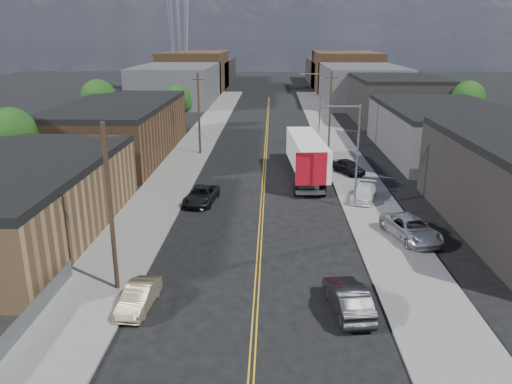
# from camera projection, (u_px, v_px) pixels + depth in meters

# --- Properties ---
(ground) EXTENTS (260.00, 260.00, 0.00)m
(ground) POSITION_uv_depth(u_px,v_px,m) (267.00, 132.00, 76.83)
(ground) COLOR black
(ground) RESTS_ON ground
(centerline) EXTENTS (0.32, 120.00, 0.01)m
(centerline) POSITION_uv_depth(u_px,v_px,m) (265.00, 155.00, 62.53)
(centerline) COLOR gold
(centerline) RESTS_ON ground
(sidewalk_left) EXTENTS (5.00, 140.00, 0.15)m
(sidewalk_left) POSITION_uv_depth(u_px,v_px,m) (190.00, 153.00, 62.81)
(sidewalk_left) COLOR slate
(sidewalk_left) RESTS_ON ground
(sidewalk_right) EXTENTS (5.00, 140.00, 0.15)m
(sidewalk_right) POSITION_uv_depth(u_px,v_px,m) (341.00, 155.00, 62.22)
(sidewalk_right) COLOR slate
(sidewalk_right) RESTS_ON ground
(warehouse_tan) EXTENTS (12.00, 22.00, 5.60)m
(warehouse_tan) POSITION_uv_depth(u_px,v_px,m) (15.00, 200.00, 36.53)
(warehouse_tan) COLOR olive
(warehouse_tan) RESTS_ON ground
(warehouse_brown) EXTENTS (12.00, 26.00, 6.60)m
(warehouse_brown) POSITION_uv_depth(u_px,v_px,m) (119.00, 129.00, 61.15)
(warehouse_brown) COLOR #523620
(warehouse_brown) RESTS_ON ground
(industrial_right_b) EXTENTS (14.00, 24.00, 6.10)m
(industrial_right_b) POSITION_uv_depth(u_px,v_px,m) (443.00, 130.00, 61.88)
(industrial_right_b) COLOR #323235
(industrial_right_b) RESTS_ON ground
(industrial_right_c) EXTENTS (14.00, 22.00, 7.60)m
(industrial_right_c) POSITION_uv_depth(u_px,v_px,m) (394.00, 98.00, 86.43)
(industrial_right_c) COLOR black
(industrial_right_c) RESTS_ON ground
(skyline_left_a) EXTENTS (16.00, 30.00, 8.00)m
(skyline_left_a) POSITION_uv_depth(u_px,v_px,m) (178.00, 84.00, 109.59)
(skyline_left_a) COLOR #323235
(skyline_left_a) RESTS_ON ground
(skyline_right_a) EXTENTS (16.00, 30.00, 8.00)m
(skyline_right_a) POSITION_uv_depth(u_px,v_px,m) (361.00, 84.00, 108.34)
(skyline_right_a) COLOR #323235
(skyline_right_a) RESTS_ON ground
(skyline_left_b) EXTENTS (16.00, 26.00, 10.00)m
(skyline_left_b) POSITION_uv_depth(u_px,v_px,m) (195.00, 71.00, 133.10)
(skyline_left_b) COLOR #523620
(skyline_left_b) RESTS_ON ground
(skyline_right_b) EXTENTS (16.00, 26.00, 10.00)m
(skyline_right_b) POSITION_uv_depth(u_px,v_px,m) (345.00, 71.00, 131.86)
(skyline_right_b) COLOR #523620
(skyline_right_b) RESTS_ON ground
(skyline_left_c) EXTENTS (16.00, 40.00, 7.00)m
(skyline_left_c) POSITION_uv_depth(u_px,v_px,m) (205.00, 72.00, 152.61)
(skyline_left_c) COLOR black
(skyline_left_c) RESTS_ON ground
(skyline_right_c) EXTENTS (16.00, 40.00, 7.00)m
(skyline_right_c) POSITION_uv_depth(u_px,v_px,m) (336.00, 72.00, 151.37)
(skyline_right_c) COLOR black
(skyline_right_c) RESTS_ON ground
(streetlight_near) EXTENTS (3.39, 0.25, 9.00)m
(streetlight_near) POSITION_uv_depth(u_px,v_px,m) (353.00, 148.00, 41.64)
(streetlight_near) COLOR gray
(streetlight_near) RESTS_ON ground
(streetlight_far) EXTENTS (3.39, 0.25, 9.00)m
(streetlight_far) POSITION_uv_depth(u_px,v_px,m) (317.00, 97.00, 74.98)
(streetlight_far) COLOR gray
(streetlight_far) RESTS_ON ground
(utility_pole_left_near) EXTENTS (1.60, 0.26, 10.00)m
(utility_pole_left_near) POSITION_uv_depth(u_px,v_px,m) (110.00, 208.00, 27.89)
(utility_pole_left_near) COLOR black
(utility_pole_left_near) RESTS_ON ground
(utility_pole_left_far) EXTENTS (1.60, 0.26, 10.00)m
(utility_pole_left_far) POSITION_uv_depth(u_px,v_px,m) (199.00, 113.00, 61.24)
(utility_pole_left_far) COLOR black
(utility_pole_left_far) RESTS_ON ground
(utility_pole_right) EXTENTS (1.60, 0.26, 10.00)m
(utility_pole_right) POSITION_uv_depth(u_px,v_px,m) (330.00, 110.00, 63.59)
(utility_pole_right) COLOR black
(utility_pole_right) RESTS_ON ground
(chainlink_fence) EXTENTS (0.05, 16.00, 1.22)m
(chainlink_fence) POSITION_uv_depth(u_px,v_px,m) (5.00, 344.00, 23.16)
(chainlink_fence) COLOR slate
(chainlink_fence) RESTS_ON ground
(tree_left_near) EXTENTS (4.85, 4.76, 7.91)m
(tree_left_near) POSITION_uv_depth(u_px,v_px,m) (12.00, 136.00, 47.43)
(tree_left_near) COLOR black
(tree_left_near) RESTS_ON ground
(tree_left_mid) EXTENTS (5.10, 5.04, 8.37)m
(tree_left_mid) POSITION_uv_depth(u_px,v_px,m) (99.00, 100.00, 71.15)
(tree_left_mid) COLOR black
(tree_left_mid) RESTS_ON ground
(tree_left_far) EXTENTS (4.35, 4.20, 6.97)m
(tree_left_far) POSITION_uv_depth(u_px,v_px,m) (178.00, 100.00, 77.79)
(tree_left_far) COLOR black
(tree_left_far) RESTS_ON ground
(tree_right_far) EXTENTS (4.85, 4.76, 7.91)m
(tree_right_far) POSITION_uv_depth(u_px,v_px,m) (468.00, 99.00, 74.33)
(tree_right_far) COLOR black
(tree_right_far) RESTS_ON ground
(semi_truck) EXTENTS (3.79, 16.79, 4.35)m
(semi_truck) POSITION_uv_depth(u_px,v_px,m) (305.00, 152.00, 52.79)
(semi_truck) COLOR silver
(semi_truck) RESTS_ON ground
(car_left_b) EXTENTS (1.77, 4.22, 1.36)m
(car_left_b) POSITION_uv_depth(u_px,v_px,m) (139.00, 297.00, 27.28)
(car_left_b) COLOR #837656
(car_left_b) RESTS_ON ground
(car_left_c) EXTENTS (2.99, 5.46, 1.45)m
(car_left_c) POSITION_uv_depth(u_px,v_px,m) (201.00, 195.00, 44.38)
(car_left_c) COLOR black
(car_left_c) RESTS_ON ground
(car_right_oncoming) EXTENTS (2.35, 5.17, 1.64)m
(car_right_oncoming) POSITION_uv_depth(u_px,v_px,m) (348.00, 298.00, 26.88)
(car_right_oncoming) COLOR black
(car_right_oncoming) RESTS_ON ground
(car_right_lot_a) EXTENTS (4.07, 6.18, 1.58)m
(car_right_lot_a) POSITION_uv_depth(u_px,v_px,m) (411.00, 229.00, 36.21)
(car_right_lot_a) COLOR #B9BBBF
(car_right_lot_a) RESTS_ON sidewalk_right
(car_right_lot_b) EXTENTS (3.23, 4.99, 1.35)m
(car_right_lot_b) POSITION_uv_depth(u_px,v_px,m) (364.00, 193.00, 44.80)
(car_right_lot_b) COLOR silver
(car_right_lot_b) RESTS_ON sidewalk_right
(car_right_lot_c) EXTENTS (3.54, 4.66, 1.48)m
(car_right_lot_c) POSITION_uv_depth(u_px,v_px,m) (349.00, 167.00, 53.37)
(car_right_lot_c) COLOR black
(car_right_lot_c) RESTS_ON sidewalk_right
(car_ahead_truck) EXTENTS (2.84, 5.12, 1.35)m
(car_ahead_truck) POSITION_uv_depth(u_px,v_px,m) (298.00, 136.00, 70.27)
(car_ahead_truck) COLOR black
(car_ahead_truck) RESTS_ON ground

